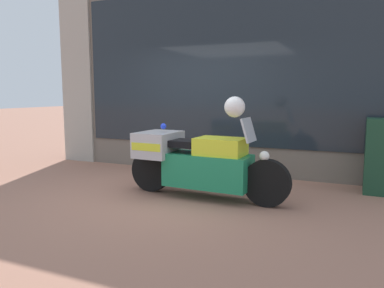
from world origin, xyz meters
TOP-DOWN VIEW (x-y plane):
  - ground_plane at (0.00, 0.00)m, footprint 60.00×60.00m
  - shop_building at (-0.39, 2.00)m, footprint 6.93×0.55m
  - window_display at (0.32, 2.03)m, footprint 5.69×0.30m
  - paramedic_motorcycle at (0.55, 0.08)m, footprint 2.50×0.75m
  - white_helmet at (1.15, 0.05)m, footprint 0.29×0.29m

SIDE VIEW (x-z plane):
  - ground_plane at x=0.00m, z-range 0.00..0.00m
  - window_display at x=0.32m, z-range -0.47..1.36m
  - paramedic_motorcycle at x=0.55m, z-range -0.05..1.15m
  - white_helmet at x=1.15m, z-range 1.20..1.49m
  - shop_building at x=-0.39m, z-range 0.01..3.92m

